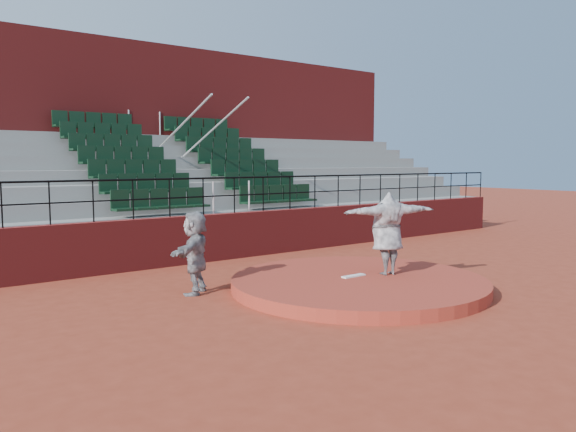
# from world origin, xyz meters

# --- Properties ---
(ground) EXTENTS (90.00, 90.00, 0.00)m
(ground) POSITION_xyz_m (0.00, 0.00, 0.00)
(ground) COLOR maroon
(ground) RESTS_ON ground
(pitchers_mound) EXTENTS (5.50, 5.50, 0.25)m
(pitchers_mound) POSITION_xyz_m (0.00, 0.00, 0.12)
(pitchers_mound) COLOR #A13424
(pitchers_mound) RESTS_ON ground
(pitching_rubber) EXTENTS (0.60, 0.15, 0.03)m
(pitching_rubber) POSITION_xyz_m (0.00, 0.15, 0.27)
(pitching_rubber) COLOR white
(pitching_rubber) RESTS_ON pitchers_mound
(boundary_wall) EXTENTS (24.00, 0.30, 1.30)m
(boundary_wall) POSITION_xyz_m (0.00, 5.00, 0.65)
(boundary_wall) COLOR maroon
(boundary_wall) RESTS_ON ground
(wall_railing) EXTENTS (24.04, 0.05, 1.03)m
(wall_railing) POSITION_xyz_m (0.00, 5.00, 2.03)
(wall_railing) COLOR black
(wall_railing) RESTS_ON boundary_wall
(seating_deck) EXTENTS (24.00, 5.97, 4.63)m
(seating_deck) POSITION_xyz_m (0.00, 8.65, 1.43)
(seating_deck) COLOR gray
(seating_deck) RESTS_ON ground
(press_box_facade) EXTENTS (24.00, 3.00, 7.10)m
(press_box_facade) POSITION_xyz_m (0.00, 12.60, 3.55)
(press_box_facade) COLOR maroon
(press_box_facade) RESTS_ON ground
(pitcher) EXTENTS (2.34, 1.22, 1.83)m
(pitcher) POSITION_xyz_m (0.76, -0.12, 1.17)
(pitcher) COLOR black
(pitcher) RESTS_ON pitchers_mound
(fielder) EXTENTS (1.53, 1.46, 1.73)m
(fielder) POSITION_xyz_m (-2.98, 1.80, 0.87)
(fielder) COLOR black
(fielder) RESTS_ON ground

